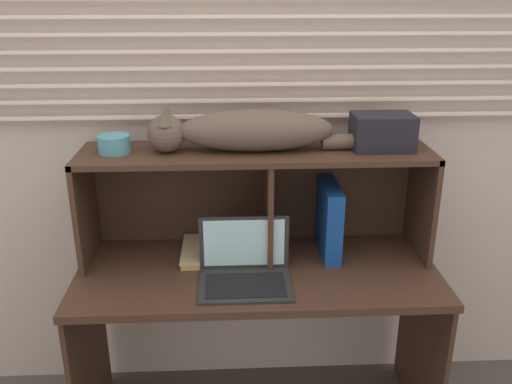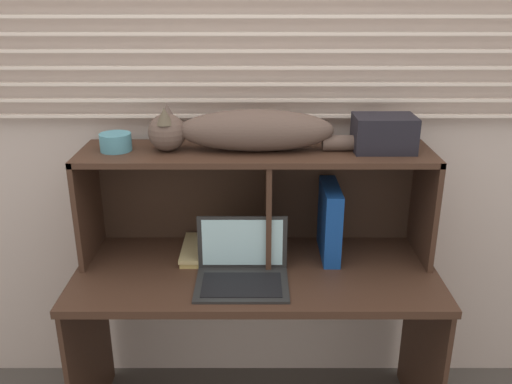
{
  "view_description": "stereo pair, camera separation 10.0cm",
  "coord_description": "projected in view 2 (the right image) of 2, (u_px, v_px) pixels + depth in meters",
  "views": [
    {
      "loc": [
        -0.1,
        -1.64,
        1.74
      ],
      "look_at": [
        0.0,
        0.34,
        0.98
      ],
      "focal_mm": 38.53,
      "sensor_mm": 36.0,
      "label": 1
    },
    {
      "loc": [
        0.0,
        -1.64,
        1.74
      ],
      "look_at": [
        0.0,
        0.34,
        0.98
      ],
      "focal_mm": 38.53,
      "sensor_mm": 36.0,
      "label": 2
    }
  ],
  "objects": [
    {
      "name": "back_panel_with_blinds",
      "position": [
        256.0,
        109.0,
        2.21
      ],
      "size": [
        4.4,
        0.08,
        2.5
      ],
      "color": "beige",
      "rests_on": "ground"
    },
    {
      "name": "hutch_shelf_unit",
      "position": [
        257.0,
        180.0,
        2.14
      ],
      "size": [
        1.33,
        0.32,
        0.43
      ],
      "color": "#3F271C",
      "rests_on": "desk"
    },
    {
      "name": "small_basket",
      "position": [
        116.0,
        142.0,
        2.05
      ],
      "size": [
        0.12,
        0.12,
        0.07
      ],
      "primitive_type": "cylinder",
      "color": "teal",
      "rests_on": "hutch_shelf_unit"
    },
    {
      "name": "book_stack",
      "position": [
        202.0,
        250.0,
        2.21
      ],
      "size": [
        0.16,
        0.26,
        0.04
      ],
      "color": "tan",
      "rests_on": "desk"
    },
    {
      "name": "binder_upright",
      "position": [
        330.0,
        221.0,
        2.16
      ],
      "size": [
        0.06,
        0.26,
        0.29
      ],
      "primitive_type": "cube",
      "color": "navy",
      "rests_on": "desk"
    },
    {
      "name": "desk",
      "position": [
        256.0,
        300.0,
        2.15
      ],
      "size": [
        1.37,
        0.59,
        0.71
      ],
      "color": "#3F271C",
      "rests_on": "ground"
    },
    {
      "name": "cat",
      "position": [
        247.0,
        131.0,
        2.03
      ],
      "size": [
        0.93,
        0.17,
        0.17
      ],
      "color": "brown",
      "rests_on": "hutch_shelf_unit"
    },
    {
      "name": "laptop",
      "position": [
        242.0,
        269.0,
        2.0
      ],
      "size": [
        0.33,
        0.25,
        0.22
      ],
      "color": "#262626",
      "rests_on": "desk"
    },
    {
      "name": "storage_box",
      "position": [
        384.0,
        133.0,
        2.04
      ],
      "size": [
        0.23,
        0.16,
        0.13
      ],
      "primitive_type": "cube",
      "color": "black",
      "rests_on": "hutch_shelf_unit"
    }
  ]
}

